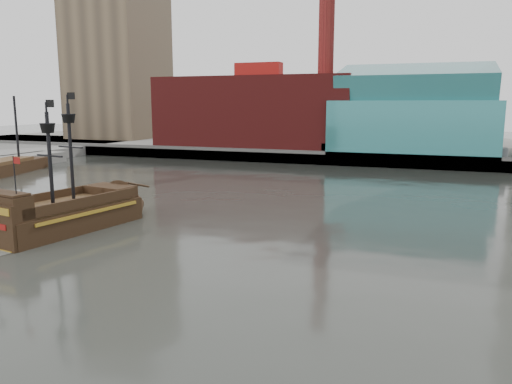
% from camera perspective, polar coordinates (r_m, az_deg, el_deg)
% --- Properties ---
extents(ground, '(400.00, 400.00, 0.00)m').
position_cam_1_polar(ground, '(35.68, -6.19, -8.77)').
color(ground, '#262723').
rests_on(ground, ground).
extents(promenade_far, '(220.00, 60.00, 2.00)m').
position_cam_1_polar(promenade_far, '(123.54, 13.20, 4.95)').
color(promenade_far, slate).
rests_on(promenade_far, ground).
extents(seawall, '(220.00, 1.00, 2.60)m').
position_cam_1_polar(seawall, '(94.45, 10.94, 3.71)').
color(seawall, '#4C4C49').
rests_on(seawall, ground).
extents(skyline, '(149.00, 45.00, 62.00)m').
position_cam_1_polar(skyline, '(115.89, 15.86, 16.19)').
color(skyline, brown).
rests_on(skyline, promenade_far).
extents(pirate_ship, '(8.41, 18.59, 13.42)m').
position_cam_1_polar(pirate_ship, '(49.07, -21.16, -2.70)').
color(pirate_ship, black).
rests_on(pirate_ship, ground).
extents(docked_vessel, '(9.99, 21.78, 14.46)m').
position_cam_1_polar(docked_vessel, '(91.04, -27.12, 2.31)').
color(docked_vessel, black).
rests_on(docked_vessel, ground).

